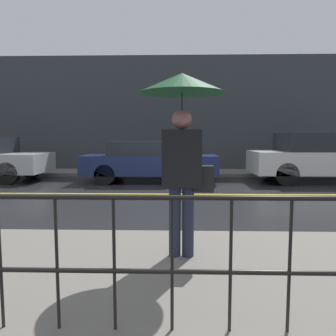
% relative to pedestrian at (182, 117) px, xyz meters
% --- Properties ---
extents(ground_plane, '(80.00, 80.00, 0.00)m').
position_rel_pedestrian_xyz_m(ground_plane, '(-0.50, 4.74, -1.73)').
color(ground_plane, '#262628').
extents(sidewalk_near, '(28.00, 2.75, 0.12)m').
position_rel_pedestrian_xyz_m(sidewalk_near, '(-0.50, -0.35, -1.67)').
color(sidewalk_near, slate).
rests_on(sidewalk_near, ground_plane).
extents(sidewalk_far, '(28.00, 1.81, 0.12)m').
position_rel_pedestrian_xyz_m(sidewalk_far, '(-0.50, 9.36, -1.67)').
color(sidewalk_far, slate).
rests_on(sidewalk_far, ground_plane).
extents(lane_marking, '(25.20, 0.12, 0.01)m').
position_rel_pedestrian_xyz_m(lane_marking, '(-0.50, 4.74, -1.72)').
color(lane_marking, gold).
rests_on(lane_marking, ground_plane).
extents(building_storefront, '(28.00, 0.30, 4.89)m').
position_rel_pedestrian_xyz_m(building_storefront, '(-0.50, 10.42, 0.72)').
color(building_storefront, '#383D42').
rests_on(building_storefront, ground_plane).
extents(railing_foreground, '(12.00, 0.04, 0.99)m').
position_rel_pedestrian_xyz_m(railing_foreground, '(-0.50, -1.48, -0.98)').
color(railing_foreground, black).
rests_on(railing_foreground, sidewalk_near).
extents(pedestrian, '(0.97, 0.97, 2.10)m').
position_rel_pedestrian_xyz_m(pedestrian, '(0.00, 0.00, 0.00)').
color(pedestrian, '#23283D').
rests_on(pedestrian, sidewalk_near).
extents(car_navy, '(4.37, 1.90, 1.35)m').
position_rel_pedestrian_xyz_m(car_navy, '(-1.00, 7.17, -1.02)').
color(car_navy, '#19234C').
rests_on(car_navy, ground_plane).
extents(car_white, '(4.62, 1.93, 1.62)m').
position_rel_pedestrian_xyz_m(car_white, '(4.68, 7.17, -0.90)').
color(car_white, silver).
rests_on(car_white, ground_plane).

